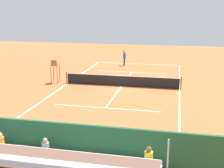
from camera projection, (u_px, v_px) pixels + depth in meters
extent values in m
plane|color=#BC6033|center=(122.00, 86.00, 26.59)|extent=(60.00, 60.00, 0.00)
cube|color=white|center=(138.00, 64.00, 37.01)|extent=(10.00, 0.10, 0.01)
cube|color=white|center=(84.00, 137.00, 16.18)|extent=(10.00, 0.10, 0.01)
cube|color=white|center=(179.00, 89.00, 25.57)|extent=(0.10, 22.00, 0.01)
cube|color=white|center=(68.00, 83.00, 27.62)|extent=(0.10, 22.00, 0.01)
cube|color=white|center=(132.00, 72.00, 32.32)|extent=(7.50, 0.10, 0.01)
cube|color=white|center=(106.00, 108.00, 20.87)|extent=(7.50, 0.10, 0.01)
cube|color=white|center=(122.00, 86.00, 26.59)|extent=(0.10, 12.10, 0.01)
cube|color=white|center=(138.00, 64.00, 37.01)|extent=(0.10, 0.30, 0.01)
cube|color=black|center=(122.00, 81.00, 26.48)|extent=(10.00, 0.02, 0.91)
cube|color=white|center=(122.00, 76.00, 26.36)|extent=(10.00, 0.04, 0.06)
cylinder|color=#2D5133|center=(181.00, 83.00, 25.42)|extent=(0.10, 0.10, 1.07)
cylinder|color=#2D5133|center=(67.00, 77.00, 27.51)|extent=(0.10, 0.10, 1.07)
cube|color=#235633|center=(63.00, 144.00, 13.09)|extent=(18.00, 0.16, 2.00)
cube|color=#B2B2B7|center=(61.00, 164.00, 12.95)|extent=(9.00, 0.10, 0.45)
cube|color=#B2B2B7|center=(58.00, 164.00, 12.58)|extent=(9.00, 0.80, 0.08)
cube|color=#B2B2B7|center=(61.00, 164.00, 12.98)|extent=(9.00, 0.04, 0.45)
cube|color=silver|center=(56.00, 156.00, 12.38)|extent=(8.60, 0.36, 0.04)
cube|color=silver|center=(55.00, 154.00, 12.16)|extent=(8.60, 0.03, 0.36)
cube|color=#B2B2B7|center=(49.00, 164.00, 11.71)|extent=(9.00, 0.80, 0.08)
cube|color=#B2B2B7|center=(54.00, 164.00, 12.11)|extent=(9.00, 0.04, 0.45)
cube|color=silver|center=(48.00, 156.00, 11.51)|extent=(8.60, 0.36, 0.04)
cube|color=silver|center=(46.00, 153.00, 11.29)|extent=(8.60, 0.03, 0.36)
cube|color=#B2B2B7|center=(40.00, 164.00, 10.84)|extent=(9.00, 0.80, 0.08)
cube|color=#B2B2B7|center=(45.00, 163.00, 11.24)|extent=(9.00, 0.04, 0.45)
cube|color=silver|center=(38.00, 155.00, 10.64)|extent=(8.60, 0.36, 0.04)
cube|color=silver|center=(35.00, 152.00, 10.42)|extent=(8.60, 0.03, 0.36)
cube|color=#2D2D33|center=(3.00, 148.00, 12.07)|extent=(0.32, 0.40, 0.12)
cylinder|color=orange|center=(0.00, 142.00, 11.89)|extent=(0.30, 0.30, 0.45)
sphere|color=beige|center=(0.00, 135.00, 11.81)|extent=(0.20, 0.20, 0.20)
cube|color=#2D2D33|center=(47.00, 153.00, 12.63)|extent=(0.32, 0.40, 0.12)
cylinder|color=#9399A3|center=(46.00, 148.00, 12.44)|extent=(0.30, 0.30, 0.45)
sphere|color=tan|center=(45.00, 140.00, 12.36)|extent=(0.20, 0.20, 0.20)
cube|color=#2D2D33|center=(149.00, 163.00, 10.87)|extent=(0.32, 0.40, 0.12)
cylinder|color=yellow|center=(149.00, 158.00, 10.69)|extent=(0.30, 0.30, 0.45)
sphere|color=brown|center=(149.00, 149.00, 10.61)|extent=(0.20, 0.20, 0.20)
cylinder|color=olive|center=(60.00, 74.00, 27.89)|extent=(0.07, 0.07, 1.60)
cylinder|color=olive|center=(54.00, 73.00, 28.01)|extent=(0.07, 0.07, 1.60)
cylinder|color=olive|center=(57.00, 75.00, 27.32)|extent=(0.07, 0.07, 1.60)
cylinder|color=olive|center=(51.00, 75.00, 27.44)|extent=(0.07, 0.07, 1.60)
cube|color=olive|center=(55.00, 65.00, 27.46)|extent=(0.56, 0.56, 0.06)
cube|color=olive|center=(54.00, 63.00, 27.17)|extent=(0.56, 0.06, 0.48)
cube|color=olive|center=(58.00, 64.00, 27.37)|extent=(0.04, 0.48, 0.04)
cube|color=olive|center=(52.00, 63.00, 27.48)|extent=(0.04, 0.48, 0.04)
cube|color=#33383D|center=(114.00, 152.00, 13.56)|extent=(1.80, 0.40, 0.05)
cylinder|color=#33383D|center=(130.00, 158.00, 13.46)|extent=(0.06, 0.06, 0.45)
cylinder|color=#33383D|center=(98.00, 155.00, 13.77)|extent=(0.06, 0.06, 0.45)
cube|color=#33383D|center=(113.00, 148.00, 13.32)|extent=(1.80, 0.04, 0.36)
cube|color=black|center=(71.00, 155.00, 13.84)|extent=(0.90, 0.36, 0.36)
cylinder|color=navy|center=(125.00, 62.00, 35.92)|extent=(0.14, 0.14, 0.85)
cylinder|color=navy|center=(124.00, 62.00, 35.72)|extent=(0.14, 0.14, 0.85)
cylinder|color=blue|center=(124.00, 56.00, 35.64)|extent=(0.39, 0.39, 0.60)
sphere|color=brown|center=(124.00, 53.00, 35.54)|extent=(0.22, 0.22, 0.22)
cylinder|color=brown|center=(124.00, 52.00, 35.31)|extent=(0.26, 0.11, 0.55)
cylinder|color=brown|center=(125.00, 55.00, 35.84)|extent=(0.10, 0.10, 0.50)
cylinder|color=black|center=(119.00, 65.00, 36.18)|extent=(0.28, 0.09, 0.03)
torus|color=#D8CC4C|center=(117.00, 65.00, 36.28)|extent=(0.36, 0.36, 0.02)
cylinder|color=white|center=(117.00, 65.00, 36.28)|extent=(0.25, 0.25, 0.00)
sphere|color=#CCDB33|center=(104.00, 71.00, 32.86)|extent=(0.07, 0.07, 0.07)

